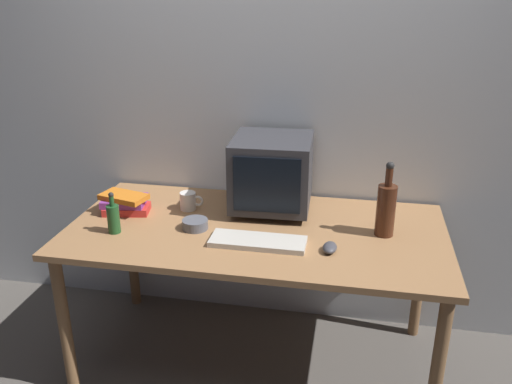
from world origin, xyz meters
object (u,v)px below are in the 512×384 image
at_px(crt_monitor, 272,173).
at_px(mug, 189,201).
at_px(book_stack, 125,203).
at_px(cd_spindle, 195,224).
at_px(computer_mouse, 330,248).
at_px(bottle_short, 113,218).
at_px(bottle_tall, 386,208).
at_px(keyboard, 258,242).

relative_size(crt_monitor, mug, 3.34).
bearing_deg(mug, crt_monitor, 11.39).
height_order(book_stack, cd_spindle, book_stack).
distance_m(computer_mouse, bottle_short, 0.98).
relative_size(bottle_short, book_stack, 0.78).
bearing_deg(computer_mouse, book_stack, 170.47).
distance_m(crt_monitor, cd_spindle, 0.46).
bearing_deg(bottle_tall, bottle_short, -170.21).
bearing_deg(crt_monitor, cd_spindle, -136.80).
bearing_deg(computer_mouse, bottle_short, -177.09).
bearing_deg(book_stack, bottle_short, -78.73).
bearing_deg(cd_spindle, book_stack, 163.18).
bearing_deg(crt_monitor, bottle_tall, -19.11).
bearing_deg(book_stack, cd_spindle, -16.82).
xyz_separation_m(crt_monitor, keyboard, (0.00, -0.39, -0.18)).
height_order(crt_monitor, keyboard, crt_monitor).
distance_m(crt_monitor, mug, 0.44).
relative_size(computer_mouse, mug, 0.83).
xyz_separation_m(keyboard, bottle_tall, (0.54, 0.20, 0.12)).
xyz_separation_m(mug, cd_spindle, (0.10, -0.21, -0.02)).
bearing_deg(bottle_tall, computer_mouse, -137.69).
xyz_separation_m(computer_mouse, bottle_short, (-0.98, 0.00, 0.06)).
bearing_deg(keyboard, computer_mouse, -1.36).
bearing_deg(mug, computer_mouse, -23.65).
distance_m(crt_monitor, keyboard, 0.43).
xyz_separation_m(crt_monitor, bottle_tall, (0.55, -0.19, -0.06)).
bearing_deg(computer_mouse, crt_monitor, 131.41).
bearing_deg(crt_monitor, computer_mouse, -51.57).
xyz_separation_m(crt_monitor, book_stack, (-0.71, -0.17, -0.14)).
distance_m(computer_mouse, bottle_tall, 0.33).
relative_size(mug, cd_spindle, 1.00).
bearing_deg(keyboard, book_stack, 163.20).
relative_size(keyboard, mug, 3.50).
height_order(bottle_tall, bottle_short, bottle_tall).
height_order(mug, cd_spindle, mug).
relative_size(computer_mouse, cd_spindle, 0.83).
relative_size(crt_monitor, book_stack, 1.58).
relative_size(keyboard, bottle_short, 2.13).
xyz_separation_m(book_stack, cd_spindle, (0.40, -0.12, -0.03)).
distance_m(keyboard, mug, 0.52).
distance_m(crt_monitor, bottle_tall, 0.58).
relative_size(bottle_tall, cd_spindle, 2.90).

